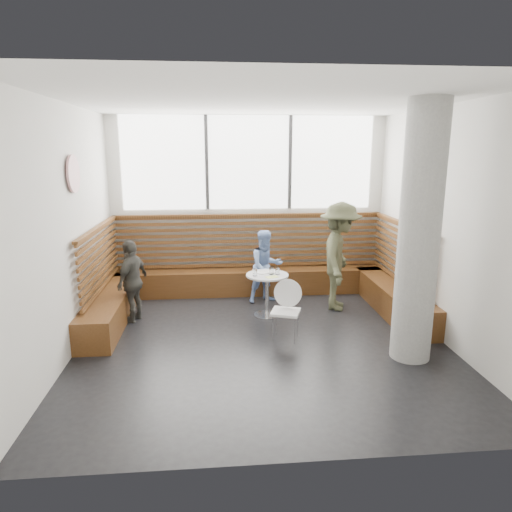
{
  "coord_description": "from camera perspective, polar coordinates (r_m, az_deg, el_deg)",
  "views": [
    {
      "loc": [
        -0.62,
        -5.85,
        2.62
      ],
      "look_at": [
        0.0,
        1.0,
        1.0
      ],
      "focal_mm": 32.0,
      "sensor_mm": 36.0,
      "label": 1
    }
  ],
  "objects": [
    {
      "name": "booth",
      "position": [
        7.96,
        -0.5,
        -2.88
      ],
      "size": [
        5.0,
        2.5,
        1.44
      ],
      "color": "#492B12",
      "rests_on": "ground"
    },
    {
      "name": "child_left",
      "position": [
        7.27,
        -15.19,
        -3.01
      ],
      "size": [
        0.57,
        0.81,
        1.28
      ],
      "primitive_type": "imported",
      "rotation": [
        0.0,
        0.0,
        -1.95
      ],
      "color": "#44433E",
      "rests_on": "ground"
    },
    {
      "name": "adult_man",
      "position": [
        7.62,
        10.4,
        -0.05
      ],
      "size": [
        1.01,
        1.31,
        1.79
      ],
      "primitive_type": "imported",
      "rotation": [
        0.0,
        0.0,
        1.23
      ],
      "color": "#474A31",
      "rests_on": "ground"
    },
    {
      "name": "glass_right",
      "position": [
        7.19,
        2.69,
        -1.89
      ],
      "size": [
        0.07,
        0.07,
        0.11
      ],
      "primitive_type": "cylinder",
      "color": "white",
      "rests_on": "cafe_table"
    },
    {
      "name": "plate_far",
      "position": [
        7.33,
        1.82,
        -1.96
      ],
      "size": [
        0.21,
        0.21,
        0.01
      ],
      "primitive_type": "cylinder",
      "color": "white",
      "rests_on": "cafe_table"
    },
    {
      "name": "plate_near",
      "position": [
        7.27,
        0.74,
        -2.1
      ],
      "size": [
        0.18,
        0.18,
        0.01
      ],
      "primitive_type": "cylinder",
      "color": "white",
      "rests_on": "cafe_table"
    },
    {
      "name": "room",
      "position": [
        5.98,
        0.86,
        3.44
      ],
      "size": [
        5.0,
        5.0,
        3.2
      ],
      "color": "silver",
      "rests_on": "ground"
    },
    {
      "name": "wall_art",
      "position": [
        6.52,
        -21.86,
        9.51
      ],
      "size": [
        0.03,
        0.5,
        0.5
      ],
      "primitive_type": "cylinder",
      "rotation": [
        0.0,
        1.57,
        0.0
      ],
      "color": "white",
      "rests_on": "room"
    },
    {
      "name": "glass_left",
      "position": [
        7.1,
        -0.14,
        -2.07
      ],
      "size": [
        0.07,
        0.07,
        0.11
      ],
      "primitive_type": "cylinder",
      "color": "white",
      "rests_on": "cafe_table"
    },
    {
      "name": "glass_mid",
      "position": [
        7.19,
        1.92,
        -1.87
      ],
      "size": [
        0.07,
        0.07,
        0.11
      ],
      "primitive_type": "cylinder",
      "color": "white",
      "rests_on": "cafe_table"
    },
    {
      "name": "child_back",
      "position": [
        7.89,
        1.25,
        -1.33
      ],
      "size": [
        0.74,
        0.66,
        1.27
      ],
      "primitive_type": "imported",
      "rotation": [
        0.0,
        0.0,
        0.35
      ],
      "color": "#7D9ED9",
      "rests_on": "ground"
    },
    {
      "name": "cafe_table",
      "position": [
        7.25,
        1.4,
        -3.8
      ],
      "size": [
        0.67,
        0.67,
        0.69
      ],
      "color": "silver",
      "rests_on": "ground"
    },
    {
      "name": "cafe_chair",
      "position": [
        6.43,
        3.64,
        -6.16
      ],
      "size": [
        0.4,
        0.39,
        0.83
      ],
      "rotation": [
        0.0,
        0.0,
        -0.33
      ],
      "color": "white",
      "rests_on": "ground"
    },
    {
      "name": "menu_card",
      "position": [
        7.05,
        2.0,
        -2.63
      ],
      "size": [
        0.23,
        0.2,
        0.0
      ],
      "primitive_type": "cube",
      "rotation": [
        0.0,
        0.0,
        0.4
      ],
      "color": "#A5C64C",
      "rests_on": "cafe_table"
    },
    {
      "name": "concrete_column",
      "position": [
        5.89,
        19.72,
        2.5
      ],
      "size": [
        0.5,
        0.5,
        3.2
      ],
      "primitive_type": "cylinder",
      "color": "gray",
      "rests_on": "ground"
    }
  ]
}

